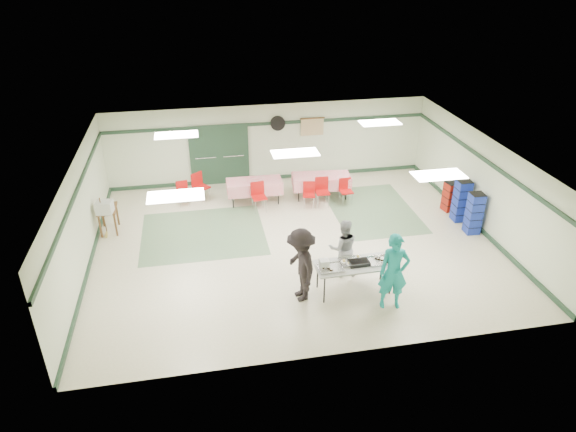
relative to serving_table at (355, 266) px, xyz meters
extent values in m
plane|color=beige|center=(-0.95, 2.46, -0.72)|extent=(11.00, 11.00, 0.00)
plane|color=white|center=(-0.95, 2.46, 1.98)|extent=(11.00, 11.00, 0.00)
plane|color=beige|center=(-0.95, 6.96, 0.63)|extent=(11.00, 0.00, 11.00)
plane|color=beige|center=(-0.95, -2.04, 0.63)|extent=(11.00, 0.00, 11.00)
plane|color=beige|center=(-6.45, 2.46, 0.63)|extent=(0.00, 9.00, 9.00)
plane|color=beige|center=(4.55, 2.46, 0.63)|extent=(0.00, 9.00, 9.00)
cube|color=#203A28|center=(-0.95, 6.93, 1.33)|extent=(11.00, 0.06, 0.10)
cube|color=#203A28|center=(-0.95, 6.93, -0.66)|extent=(11.00, 0.06, 0.12)
cube|color=#203A28|center=(-6.42, 2.46, 1.33)|extent=(0.06, 9.00, 0.10)
cube|color=#203A28|center=(-6.42, 2.46, -0.66)|extent=(0.06, 9.00, 0.12)
cube|color=#203A28|center=(4.52, 2.46, 1.33)|extent=(0.06, 9.00, 0.10)
cube|color=#203A28|center=(4.52, 2.46, -0.66)|extent=(0.06, 9.00, 0.12)
cube|color=slate|center=(-3.45, 3.46, -0.71)|extent=(3.50, 3.00, 0.01)
cube|color=slate|center=(1.85, 3.96, -0.71)|extent=(2.50, 3.50, 0.01)
cube|color=gray|center=(-3.15, 6.90, 0.33)|extent=(0.90, 0.06, 2.10)
cube|color=gray|center=(-2.20, 6.90, 0.33)|extent=(0.90, 0.06, 2.10)
cube|color=#203A28|center=(-2.68, 6.88, 0.33)|extent=(2.00, 0.03, 2.15)
cylinder|color=black|center=(-0.65, 6.90, 1.33)|extent=(0.50, 0.10, 0.50)
cube|color=tan|center=(0.55, 6.90, 1.13)|extent=(0.80, 0.02, 0.60)
cube|color=#ADADA8|center=(0.00, 0.00, 0.02)|extent=(1.90, 0.81, 0.04)
cylinder|color=black|center=(-0.81, -0.32, -0.36)|extent=(0.04, 0.04, 0.72)
cylinder|color=black|center=(0.82, -0.29, -0.36)|extent=(0.04, 0.04, 0.72)
cylinder|color=black|center=(-0.82, 0.29, -0.36)|extent=(0.04, 0.04, 0.72)
cylinder|color=black|center=(0.81, 0.32, -0.36)|extent=(0.04, 0.04, 0.72)
cube|color=silver|center=(0.63, 0.01, 0.06)|extent=(0.59, 0.46, 0.02)
cube|color=silver|center=(-0.05, 0.11, 0.06)|extent=(0.57, 0.44, 0.02)
cube|color=silver|center=(-0.61, -0.07, 0.06)|extent=(0.59, 0.45, 0.02)
cube|color=black|center=(0.09, -0.02, 0.08)|extent=(0.50, 0.32, 0.08)
cube|color=white|center=(-0.75, 0.00, 0.14)|extent=(0.22, 0.20, 0.20)
imported|color=teal|center=(0.67, -0.72, 0.21)|extent=(0.74, 0.55, 1.86)
imported|color=gray|center=(-0.07, 0.75, 0.05)|extent=(0.79, 0.64, 1.53)
imported|color=black|center=(-1.31, -0.03, 0.20)|extent=(0.83, 1.26, 1.83)
cube|color=red|center=(0.49, 5.22, 0.02)|extent=(1.93, 0.98, 0.05)
cube|color=red|center=(0.49, 5.22, -0.17)|extent=(1.93, 1.00, 0.40)
cylinder|color=black|center=(-0.31, 4.98, -0.36)|extent=(0.04, 0.04, 0.72)
cylinder|color=black|center=(1.23, 4.83, -0.36)|extent=(0.04, 0.04, 0.72)
cylinder|color=black|center=(-0.25, 5.60, -0.36)|extent=(0.04, 0.04, 0.72)
cylinder|color=black|center=(1.29, 5.45, -0.36)|extent=(0.04, 0.04, 0.72)
cube|color=red|center=(-1.71, 5.22, 0.02)|extent=(1.75, 0.77, 0.05)
cube|color=red|center=(-1.71, 5.22, -0.17)|extent=(1.75, 0.79, 0.40)
cylinder|color=black|center=(-2.44, 4.93, -0.36)|extent=(0.04, 0.04, 0.72)
cylinder|color=black|center=(-0.99, 4.92, -0.36)|extent=(0.04, 0.04, 0.72)
cylinder|color=black|center=(-2.43, 5.51, -0.36)|extent=(0.04, 0.04, 0.72)
cylinder|color=black|center=(-0.98, 5.50, -0.36)|extent=(0.04, 0.04, 0.72)
cube|color=red|center=(0.37, 4.57, -0.25)|extent=(0.45, 0.45, 0.04)
cube|color=red|center=(0.38, 4.76, -0.01)|extent=(0.43, 0.07, 0.43)
cylinder|color=silver|center=(0.19, 4.41, -0.49)|extent=(0.02, 0.02, 0.45)
cylinder|color=silver|center=(0.53, 4.38, -0.49)|extent=(0.02, 0.02, 0.45)
cylinder|color=silver|center=(0.21, 4.75, -0.49)|extent=(0.02, 0.02, 0.45)
cylinder|color=silver|center=(0.55, 4.72, -0.49)|extent=(0.02, 0.02, 0.45)
cube|color=red|center=(-0.07, 4.57, -0.31)|extent=(0.44, 0.44, 0.04)
cube|color=red|center=(-0.03, 4.73, -0.10)|extent=(0.37, 0.11, 0.37)
cylinder|color=silver|center=(-0.24, 4.45, -0.52)|extent=(0.02, 0.02, 0.39)
cylinder|color=silver|center=(0.05, 4.39, -0.52)|extent=(0.02, 0.02, 0.39)
cylinder|color=silver|center=(-0.18, 4.74, -0.52)|extent=(0.02, 0.02, 0.39)
cylinder|color=silver|center=(0.11, 4.68, -0.52)|extent=(0.02, 0.02, 0.39)
cube|color=red|center=(1.15, 4.57, -0.29)|extent=(0.41, 0.41, 0.04)
cube|color=red|center=(1.14, 4.74, -0.08)|extent=(0.39, 0.07, 0.39)
cylinder|color=silver|center=(1.01, 4.40, -0.51)|extent=(0.02, 0.02, 0.40)
cylinder|color=silver|center=(1.32, 4.42, -0.51)|extent=(0.02, 0.02, 0.40)
cylinder|color=silver|center=(0.99, 4.71, -0.51)|extent=(0.02, 0.02, 0.40)
cylinder|color=silver|center=(1.30, 4.73, -0.51)|extent=(0.02, 0.02, 0.40)
cube|color=red|center=(-1.65, 4.57, -0.25)|extent=(0.48, 0.48, 0.04)
cube|color=red|center=(-1.68, 4.76, -0.01)|extent=(0.43, 0.09, 0.43)
cylinder|color=silver|center=(-1.80, 4.37, -0.49)|extent=(0.02, 0.02, 0.45)
cylinder|color=silver|center=(-1.46, 4.42, -0.49)|extent=(0.02, 0.02, 0.45)
cylinder|color=silver|center=(-1.85, 4.71, -0.49)|extent=(0.02, 0.02, 0.45)
cylinder|color=silver|center=(-1.51, 4.76, -0.49)|extent=(0.02, 0.02, 0.45)
cube|color=red|center=(-3.39, 5.62, -0.24)|extent=(0.61, 0.61, 0.04)
cube|color=red|center=(-3.51, 5.77, 0.00)|extent=(0.37, 0.31, 0.44)
cylinder|color=silver|center=(-3.41, 5.37, -0.49)|extent=(0.02, 0.02, 0.46)
cylinder|color=silver|center=(-3.14, 5.59, -0.49)|extent=(0.02, 0.02, 0.46)
cylinder|color=silver|center=(-3.63, 5.64, -0.49)|extent=(0.02, 0.02, 0.46)
cylinder|color=silver|center=(-3.36, 5.86, -0.49)|extent=(0.02, 0.02, 0.46)
cube|color=red|center=(-3.97, 5.42, -0.32)|extent=(0.42, 0.42, 0.04)
cube|color=red|center=(-4.00, 5.58, -0.12)|extent=(0.37, 0.10, 0.36)
cylinder|color=silver|center=(-4.09, 5.25, -0.53)|extent=(0.02, 0.02, 0.38)
cylinder|color=silver|center=(-3.80, 5.29, -0.53)|extent=(0.02, 0.02, 0.38)
cylinder|color=silver|center=(-4.14, 5.54, -0.53)|extent=(0.02, 0.02, 0.38)
cylinder|color=silver|center=(-3.85, 5.58, -0.53)|extent=(0.02, 0.02, 0.38)
cube|color=navy|center=(4.20, 2.08, -0.09)|extent=(0.40, 0.40, 1.25)
cube|color=maroon|center=(4.20, 3.52, -0.24)|extent=(0.42, 0.42, 0.95)
cube|color=navy|center=(4.20, 2.86, -0.06)|extent=(0.41, 0.41, 1.30)
cube|color=brown|center=(-6.10, 4.12, 0.00)|extent=(0.55, 0.82, 0.05)
cube|color=brown|center=(-6.30, 3.78, -0.37)|extent=(0.05, 0.05, 0.70)
cube|color=brown|center=(-5.88, 3.79, -0.37)|extent=(0.05, 0.05, 0.70)
cube|color=brown|center=(-6.32, 4.45, -0.37)|extent=(0.05, 0.05, 0.70)
cube|color=brown|center=(-5.90, 4.46, -0.37)|extent=(0.05, 0.05, 0.70)
cube|color=#B1B0AC|center=(-6.10, 3.84, 0.20)|extent=(0.48, 0.43, 0.35)
cylinder|color=brown|center=(-6.18, 3.87, -0.08)|extent=(0.05, 0.20, 1.21)
camera|label=1|loc=(-3.42, -9.65, 6.72)|focal=32.00mm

